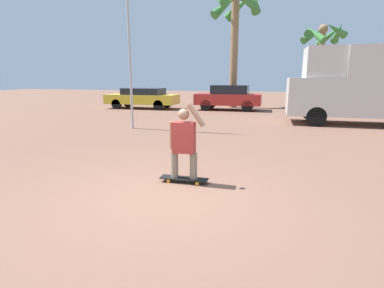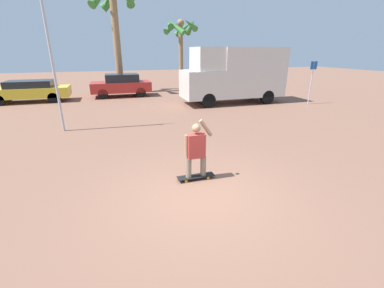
% 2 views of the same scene
% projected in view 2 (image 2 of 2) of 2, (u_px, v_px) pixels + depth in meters
% --- Properties ---
extents(ground_plane, '(80.00, 80.00, 0.00)m').
position_uv_depth(ground_plane, '(202.00, 195.00, 5.64)').
color(ground_plane, brown).
extents(skateboard, '(0.93, 0.24, 0.09)m').
position_uv_depth(skateboard, '(196.00, 176.00, 6.34)').
color(skateboard, black).
rests_on(skateboard, ground_plane).
extents(person_skateboarder, '(0.69, 0.22, 1.43)m').
position_uv_depth(person_skateboarder, '(196.00, 148.00, 6.08)').
color(person_skateboarder, gray).
rests_on(person_skateboarder, skateboard).
extents(camper_van, '(6.08, 2.12, 3.21)m').
position_uv_depth(camper_van, '(235.00, 74.00, 15.23)').
color(camper_van, black).
rests_on(camper_van, ground_plane).
extents(parked_car_red, '(3.99, 1.82, 1.52)m').
position_uv_depth(parked_car_red, '(121.00, 85.00, 17.76)').
color(parked_car_red, black).
rests_on(parked_car_red, ground_plane).
extents(parked_car_yellow, '(4.60, 1.79, 1.31)m').
position_uv_depth(parked_car_yellow, '(29.00, 90.00, 15.78)').
color(parked_car_yellow, black).
rests_on(parked_car_yellow, ground_plane).
extents(palm_tree_near_van, '(3.24, 3.28, 5.84)m').
position_uv_depth(palm_tree_near_van, '(181.00, 31.00, 23.35)').
color(palm_tree_near_van, '#8E704C').
rests_on(palm_tree_near_van, ground_plane).
extents(palm_tree_center_background, '(3.38, 3.47, 7.54)m').
position_uv_depth(palm_tree_center_background, '(113.00, 7.00, 17.63)').
color(palm_tree_center_background, '#8E704C').
rests_on(palm_tree_center_background, ground_plane).
extents(flagpole, '(0.84, 0.12, 5.82)m').
position_uv_depth(flagpole, '(51.00, 41.00, 9.10)').
color(flagpole, '#B7B7BC').
rests_on(flagpole, ground_plane).
extents(street_sign, '(0.44, 0.06, 2.44)m').
position_uv_depth(street_sign, '(312.00, 77.00, 14.87)').
color(street_sign, '#B7B7BC').
rests_on(street_sign, ground_plane).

